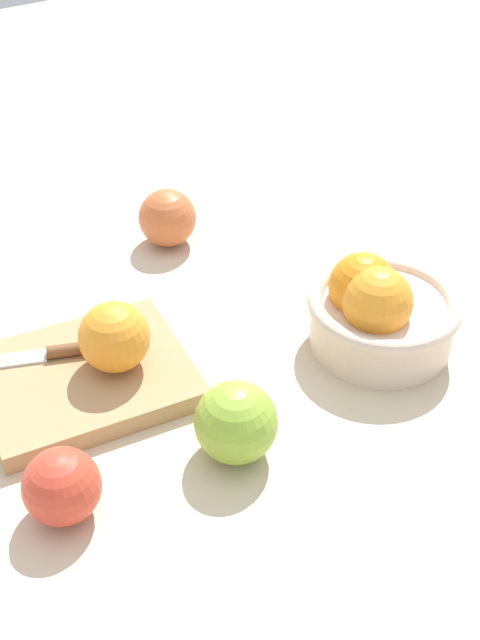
{
  "coord_description": "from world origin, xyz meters",
  "views": [
    {
      "loc": [
        0.33,
        0.65,
        0.59
      ],
      "look_at": [
        -0.04,
        0.07,
        0.04
      ],
      "focal_mm": 46.23,
      "sensor_mm": 36.0,
      "label": 1
    }
  ],
  "objects_px": {
    "cutting_board": "(86,378)",
    "apple_back_right_2": "(236,422)",
    "orange_on_board": "(114,337)",
    "apple_front_left": "(167,218)",
    "knife": "(36,355)",
    "apple_back_right": "(62,486)",
    "bowl": "(379,311)"
  },
  "relations": [
    {
      "from": "bowl",
      "to": "orange_on_board",
      "type": "relative_size",
      "value": 2.26
    },
    {
      "from": "bowl",
      "to": "knife",
      "type": "bearing_deg",
      "value": -25.27
    },
    {
      "from": "cutting_board",
      "to": "apple_back_right_2",
      "type": "distance_m",
      "value": 0.18
    },
    {
      "from": "bowl",
      "to": "knife",
      "type": "height_order",
      "value": "bowl"
    },
    {
      "from": "orange_on_board",
      "to": "apple_back_right",
      "type": "xyz_separation_m",
      "value": [
        0.12,
        0.13,
        -0.02
      ]
    },
    {
      "from": "knife",
      "to": "apple_back_right",
      "type": "distance_m",
      "value": 0.19
    },
    {
      "from": "bowl",
      "to": "apple_back_right",
      "type": "bearing_deg",
      "value": 4.55
    },
    {
      "from": "orange_on_board",
      "to": "apple_back_right",
      "type": "bearing_deg",
      "value": 48.35
    },
    {
      "from": "bowl",
      "to": "cutting_board",
      "type": "xyz_separation_m",
      "value": [
        0.3,
        -0.11,
        -0.04
      ]
    },
    {
      "from": "orange_on_board",
      "to": "apple_back_right_2",
      "type": "xyz_separation_m",
      "value": [
        -0.05,
        0.15,
        -0.02
      ]
    },
    {
      "from": "cutting_board",
      "to": "apple_back_right",
      "type": "distance_m",
      "value": 0.17
    },
    {
      "from": "bowl",
      "to": "cutting_board",
      "type": "relative_size",
      "value": 0.79
    },
    {
      "from": "bowl",
      "to": "cutting_board",
      "type": "bearing_deg",
      "value": -20.66
    },
    {
      "from": "bowl",
      "to": "apple_back_right",
      "type": "xyz_separation_m",
      "value": [
        0.38,
        0.03,
        -0.01
      ]
    },
    {
      "from": "orange_on_board",
      "to": "apple_front_left",
      "type": "bearing_deg",
      "value": -130.13
    },
    {
      "from": "cutting_board",
      "to": "apple_back_right_2",
      "type": "bearing_deg",
      "value": 116.51
    },
    {
      "from": "apple_back_right_2",
      "to": "apple_back_right",
      "type": "bearing_deg",
      "value": -7.2
    },
    {
      "from": "cutting_board",
      "to": "apple_front_left",
      "type": "distance_m",
      "value": 0.29
    },
    {
      "from": "knife",
      "to": "cutting_board",
      "type": "bearing_deg",
      "value": 127.83
    },
    {
      "from": "orange_on_board",
      "to": "apple_front_left",
      "type": "relative_size",
      "value": 0.99
    },
    {
      "from": "cutting_board",
      "to": "apple_back_right_2",
      "type": "relative_size",
      "value": 2.66
    },
    {
      "from": "apple_back_right",
      "to": "apple_front_left",
      "type": "distance_m",
      "value": 0.45
    },
    {
      "from": "apple_front_left",
      "to": "cutting_board",
      "type": "bearing_deg",
      "value": 43.42
    },
    {
      "from": "cutting_board",
      "to": "knife",
      "type": "height_order",
      "value": "knife"
    },
    {
      "from": "apple_back_right",
      "to": "apple_back_right_2",
      "type": "bearing_deg",
      "value": 172.8
    },
    {
      "from": "cutting_board",
      "to": "bowl",
      "type": "bearing_deg",
      "value": 159.34
    },
    {
      "from": "apple_back_right_2",
      "to": "apple_front_left",
      "type": "height_order",
      "value": "apple_back_right_2"
    },
    {
      "from": "knife",
      "to": "apple_back_right_2",
      "type": "xyz_separation_m",
      "value": [
        -0.12,
        0.21,
        0.01
      ]
    },
    {
      "from": "bowl",
      "to": "apple_back_right_2",
      "type": "height_order",
      "value": "bowl"
    },
    {
      "from": "apple_front_left",
      "to": "apple_back_right_2",
      "type": "bearing_deg",
      "value": 70.8
    },
    {
      "from": "bowl",
      "to": "apple_back_right",
      "type": "distance_m",
      "value": 0.38
    },
    {
      "from": "bowl",
      "to": "apple_back_right_2",
      "type": "bearing_deg",
      "value": 13.39
    }
  ]
}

